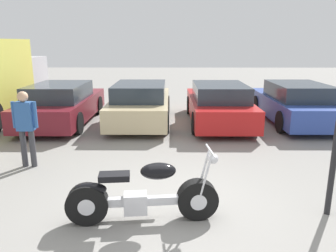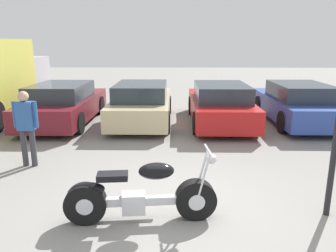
# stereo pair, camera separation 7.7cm
# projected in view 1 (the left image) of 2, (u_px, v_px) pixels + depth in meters

# --- Properties ---
(ground_plane) EXTENTS (60.00, 60.00, 0.00)m
(ground_plane) POSITION_uv_depth(u_px,v_px,m) (176.00, 208.00, 5.27)
(ground_plane) COLOR gray
(motorcycle) EXTENTS (2.24, 0.62, 1.08)m
(motorcycle) POSITION_uv_depth(u_px,v_px,m) (141.00, 196.00, 4.80)
(motorcycle) COLOR black
(motorcycle) RESTS_ON ground_plane
(parked_car_maroon) EXTENTS (1.88, 4.48, 1.32)m
(parked_car_maroon) POSITION_uv_depth(u_px,v_px,m) (62.00, 104.00, 10.63)
(parked_car_maroon) COLOR maroon
(parked_car_maroon) RESTS_ON ground_plane
(parked_car_champagne) EXTENTS (1.88, 4.48, 1.32)m
(parked_car_champagne) POSITION_uv_depth(u_px,v_px,m) (141.00, 103.00, 10.76)
(parked_car_champagne) COLOR #C6B284
(parked_car_champagne) RESTS_ON ground_plane
(parked_car_red) EXTENTS (1.88, 4.48, 1.32)m
(parked_car_red) POSITION_uv_depth(u_px,v_px,m) (218.00, 104.00, 10.61)
(parked_car_red) COLOR red
(parked_car_red) RESTS_ON ground_plane
(parked_car_blue) EXTENTS (1.88, 4.48, 1.32)m
(parked_car_blue) POSITION_uv_depth(u_px,v_px,m) (295.00, 103.00, 10.76)
(parked_car_blue) COLOR #2D479E
(parked_car_blue) RESTS_ON ground_plane
(person_standing) EXTENTS (0.52, 0.22, 1.62)m
(person_standing) POSITION_uv_depth(u_px,v_px,m) (25.00, 123.00, 6.80)
(person_standing) COLOR #38383D
(person_standing) RESTS_ON ground_plane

